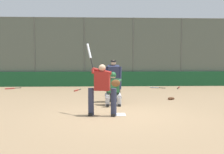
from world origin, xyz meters
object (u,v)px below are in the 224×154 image
batter_at_plate (102,88)px  fielding_glove_on_dirt (171,98)px  spare_bat_near_backstop (77,90)px  spare_bat_third_base_side (11,88)px  spare_bat_by_padding (156,88)px  spare_bat_first_base_side (179,88)px  umpire_home (113,80)px  catcher_behind_plate (113,88)px

batter_at_plate → fielding_glove_on_dirt: 4.14m
spare_bat_near_backstop → spare_bat_third_base_side: size_ratio=1.13×
batter_at_plate → fielding_glove_on_dirt: batter_at_plate is taller
spare_bat_by_padding → batter_at_plate: bearing=98.7°
batter_at_plate → spare_bat_third_base_side: bearing=-44.1°
spare_bat_near_backstop → fielding_glove_on_dirt: 5.22m
spare_bat_first_base_side → umpire_home: bearing=163.1°
spare_bat_by_padding → fielding_glove_on_dirt: size_ratio=2.77×
batter_at_plate → catcher_behind_plate: bearing=-92.3°
umpire_home → fielding_glove_on_dirt: bearing=-170.3°
batter_at_plate → spare_bat_third_base_side: batter_at_plate is taller
umpire_home → spare_bat_third_base_side: 7.28m
batter_at_plate → spare_bat_third_base_side: 8.85m
umpire_home → spare_bat_by_padding: bearing=-119.1°
fielding_glove_on_dirt → spare_bat_first_base_side: bearing=-110.6°
batter_at_plate → spare_bat_first_base_side: batter_at_plate is taller
umpire_home → spare_bat_near_backstop: 4.11m
batter_at_plate → spare_bat_near_backstop: size_ratio=2.49×
batter_at_plate → umpire_home: batter_at_plate is taller
spare_bat_by_padding → catcher_behind_plate: bearing=96.0°
umpire_home → spare_bat_by_padding: umpire_home is taller
batter_at_plate → umpire_home: (-0.46, -2.53, 0.05)m
spare_bat_by_padding → umpire_home: bearing=92.8°
spare_bat_first_base_side → fielding_glove_on_dirt: 4.62m
spare_bat_by_padding → fielding_glove_on_dirt: 4.40m
spare_bat_third_base_side → fielding_glove_on_dirt: 8.95m
catcher_behind_plate → spare_bat_first_base_side: (-4.03, -5.55, -0.58)m
spare_bat_by_padding → spare_bat_near_backstop: bearing=46.7°
batter_at_plate → catcher_behind_plate: size_ratio=1.78×
umpire_home → fielding_glove_on_dirt: size_ratio=5.68×
spare_bat_third_base_side → fielding_glove_on_dirt: size_ratio=2.66×
spare_bat_third_base_side → spare_bat_first_base_side: 9.47m
umpire_home → batter_at_plate: bearing=79.6°
spare_bat_first_base_side → fielding_glove_on_dirt: size_ratio=2.93×
umpire_home → fielding_glove_on_dirt: 2.53m
catcher_behind_plate → spare_bat_near_backstop: 4.80m
spare_bat_third_base_side → spare_bat_first_base_side: (-9.47, -0.03, 0.00)m
batter_at_plate → spare_bat_near_backstop: batter_at_plate is taller
umpire_home → catcher_behind_plate: bearing=86.5°
batter_at_plate → catcher_behind_plate: 1.77m
batter_at_plate → spare_bat_by_padding: batter_at_plate is taller
batter_at_plate → spare_bat_near_backstop: (1.28, -6.16, -0.78)m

